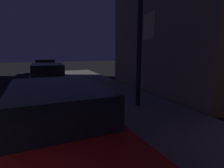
% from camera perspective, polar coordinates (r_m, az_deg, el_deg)
% --- Properties ---
extents(car_red, '(2.22, 4.50, 1.43)m').
position_cam_1_polar(car_red, '(3.59, -16.89, -11.68)').
color(car_red, maroon).
rests_on(car_red, ground).
extents(car_yellow_cab, '(1.97, 4.52, 1.43)m').
position_cam_1_polar(car_yellow_cab, '(10.11, -19.82, 2.06)').
color(car_yellow_cab, gold).
rests_on(car_yellow_cab, ground).
extents(car_white, '(2.02, 4.41, 1.43)m').
position_cam_1_polar(car_white, '(16.99, -20.45, 5.03)').
color(car_white, silver).
rests_on(car_white, ground).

